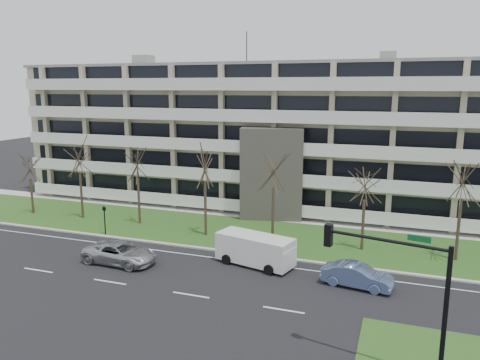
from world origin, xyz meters
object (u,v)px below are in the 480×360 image
at_px(silver_pickup, 120,253).
at_px(pedestrian_signal, 105,217).
at_px(traffic_signal, 401,284).
at_px(white_van, 256,248).
at_px(blue_sedan, 357,276).

xyz_separation_m(silver_pickup, pedestrian_signal, (-5.01, 5.24, 0.92)).
height_order(traffic_signal, pedestrian_signal, traffic_signal).
xyz_separation_m(white_van, pedestrian_signal, (-14.62, 2.22, 0.36)).
bearing_deg(white_van, silver_pickup, -148.40).
distance_m(blue_sedan, white_van, 7.53).
distance_m(silver_pickup, traffic_signal, 21.25).
bearing_deg(blue_sedan, silver_pickup, 103.89).
xyz_separation_m(white_van, traffic_signal, (10.02, -10.35, 2.97)).
height_order(silver_pickup, white_van, white_van).
distance_m(blue_sedan, pedestrian_signal, 22.30).
relative_size(silver_pickup, white_van, 0.91).
relative_size(silver_pickup, blue_sedan, 1.22).
xyz_separation_m(silver_pickup, white_van, (9.61, 3.02, 0.56)).
height_order(blue_sedan, traffic_signal, traffic_signal).
relative_size(white_van, pedestrian_signal, 2.29).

